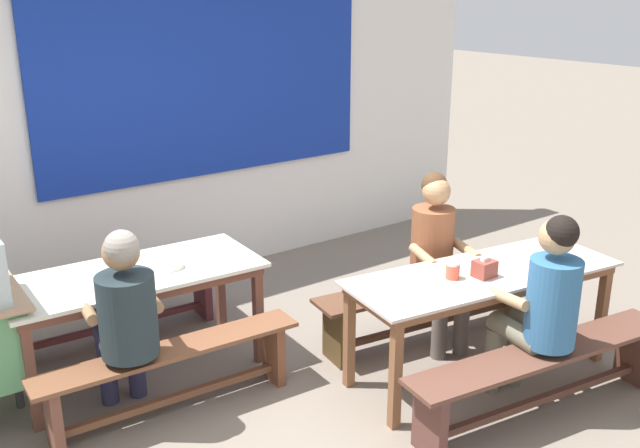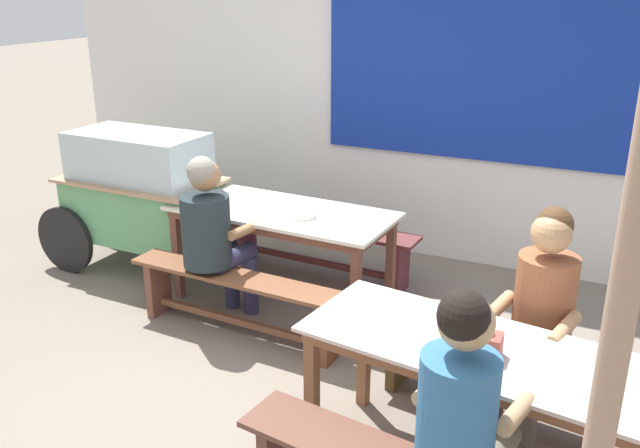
# 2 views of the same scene
# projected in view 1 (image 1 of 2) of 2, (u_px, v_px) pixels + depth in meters

# --- Properties ---
(ground_plane) EXTENTS (40.00, 40.00, 0.00)m
(ground_plane) POSITION_uv_depth(u_px,v_px,m) (330.00, 424.00, 4.32)
(ground_plane) COLOR slate
(backdrop_wall) EXTENTS (7.33, 0.23, 2.83)m
(backdrop_wall) POSITION_uv_depth(u_px,v_px,m) (140.00, 117.00, 5.92)
(backdrop_wall) COLOR silver
(backdrop_wall) RESTS_ON ground_plane
(dining_table_far) EXTENTS (1.70, 0.81, 0.75)m
(dining_table_far) POSITION_uv_depth(u_px,v_px,m) (134.00, 282.00, 4.68)
(dining_table_far) COLOR silver
(dining_table_far) RESTS_ON ground_plane
(dining_table_near) EXTENTS (1.95, 0.91, 0.75)m
(dining_table_near) POSITION_uv_depth(u_px,v_px,m) (483.00, 282.00, 4.69)
(dining_table_near) COLOR beige
(dining_table_near) RESTS_ON ground_plane
(bench_far_back) EXTENTS (1.71, 0.37, 0.45)m
(bench_far_back) POSITION_uv_depth(u_px,v_px,m) (111.00, 301.00, 5.26)
(bench_far_back) COLOR brown
(bench_far_back) RESTS_ON ground_plane
(bench_far_front) EXTENTS (1.67, 0.34, 0.45)m
(bench_far_front) POSITION_uv_depth(u_px,v_px,m) (172.00, 370.00, 4.33)
(bench_far_front) COLOR brown
(bench_far_front) RESTS_ON ground_plane
(bench_near_back) EXTENTS (1.83, 0.56, 0.45)m
(bench_near_back) POSITION_uv_depth(u_px,v_px,m) (427.00, 300.00, 5.29)
(bench_near_back) COLOR brown
(bench_near_back) RESTS_ON ground_plane
(bench_near_front) EXTENTS (1.94, 0.56, 0.45)m
(bench_near_front) POSITION_uv_depth(u_px,v_px,m) (543.00, 370.00, 4.31)
(bench_near_front) COLOR brown
(bench_near_front) RESTS_ON ground_plane
(person_near_front) EXTENTS (0.46, 0.58, 1.30)m
(person_near_front) POSITION_uv_depth(u_px,v_px,m) (543.00, 301.00, 4.24)
(person_near_front) COLOR #6A6754
(person_near_front) RESTS_ON ground_plane
(person_left_back_turned) EXTENTS (0.48, 0.57, 1.25)m
(person_left_back_turned) POSITION_uv_depth(u_px,v_px,m) (125.00, 313.00, 4.13)
(person_left_back_turned) COLOR #2F2E4F
(person_left_back_turned) RESTS_ON ground_plane
(person_right_near_table) EXTENTS (0.48, 0.53, 1.28)m
(person_right_near_table) POSITION_uv_depth(u_px,v_px,m) (436.00, 250.00, 5.11)
(person_right_near_table) COLOR #655A54
(person_right_near_table) RESTS_ON ground_plane
(tissue_box) EXTENTS (0.13, 0.11, 0.13)m
(tissue_box) POSITION_uv_depth(u_px,v_px,m) (484.00, 268.00, 4.56)
(tissue_box) COLOR brown
(tissue_box) RESTS_ON dining_table_near
(condiment_jar) EXTENTS (0.09, 0.09, 0.11)m
(condiment_jar) POSITION_uv_depth(u_px,v_px,m) (453.00, 271.00, 4.53)
(condiment_jar) COLOR #DE563B
(condiment_jar) RESTS_ON dining_table_near
(soup_bowl) EXTENTS (0.18, 0.18, 0.04)m
(soup_bowl) POSITION_uv_depth(u_px,v_px,m) (170.00, 265.00, 4.71)
(soup_bowl) COLOR silver
(soup_bowl) RESTS_ON dining_table_far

